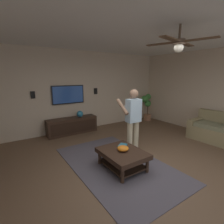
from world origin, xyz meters
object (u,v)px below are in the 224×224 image
Objects in this scene: wall_speaker_left at (96,91)px; potted_plant_tall at (147,105)px; media_console at (72,126)px; book at (122,146)px; tv at (68,95)px; remote_white at (122,146)px; coffee_table at (122,156)px; bowl at (123,148)px; person_standing at (133,117)px; wall_speaker_right at (33,95)px; ceiling_fan at (179,44)px; vase_round at (80,114)px.

potted_plant_tall is at bearing -99.21° from wall_speaker_left.
media_console is 2.62m from book.
tv reaches higher than remote_white.
wall_speaker_left reaches higher than remote_white.
bowl reaches higher than coffee_table.
person_standing is 7.45× the size of book.
wall_speaker_left is at bearing -0.83° from remote_white.
remote_white is at bearing 4.29° from media_console.
wall_speaker_right is (2.53, 1.88, 0.45)m from person_standing.
person_standing is 2.02m from ceiling_fan.
book is at bearing -37.01° from coffee_table.
tv reaches higher than media_console.
ceiling_fan is at bearing 10.28° from media_console.
ceiling_fan is (-3.81, 0.44, 1.11)m from wall_speaker_left.
ceiling_fan is (-0.76, -0.59, 2.04)m from bowl.
tv is at bearing 61.77° from book.
person_standing is 3.44m from potted_plant_tall.
potted_plant_tall reaches higher than coffee_table.
remote_white is (-0.31, 0.57, -0.52)m from person_standing.
media_console is 6.97× the size of bowl.
book is (-0.02, 0.00, 0.01)m from remote_white.
book is 2.59m from vase_round.
person_standing reaches higher than coffee_table.
media_console is 7.73× the size of wall_speaker_left.
person_standing reaches higher than remote_white.
wall_speaker_left is (2.86, -0.89, 0.98)m from book.
wall_speaker_left is at bearing -4.60° from person_standing.
person_standing is at bearing 172.92° from wall_speaker_left.
vase_round is (2.77, -0.24, 0.36)m from coffee_table.
tv is 4.02m from ceiling_fan.
person_standing is at bearing 16.90° from tv.
wall_speaker_left reaches higher than coffee_table.
media_console is 1.08m from tv.
coffee_table is at bearing 174.96° from vase_round.
remote_white is 0.02m from book.
ceiling_fan is at bearing -138.52° from remote_white.
media_console is 2.49m from person_standing.
potted_plant_tall reaches higher than bowl.
remote_white is (0.21, -0.15, 0.12)m from coffee_table.
tv is 7.46× the size of remote_white.
tv is at bearing 20.41° from remote_white.
book is (-2.61, -0.19, 0.14)m from media_console.
person_standing reaches higher than potted_plant_tall.
book reaches higher than remote_white.
person_standing is at bearing -167.97° from vase_round.
person_standing is at bearing 128.84° from potted_plant_tall.
media_console is at bearing 83.69° from vase_round.
wall_speaker_left is (0.25, -1.08, 1.12)m from media_console.
vase_round is 1.00× the size of wall_speaker_left.
vase_round is at bearing 14.41° from remote_white.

